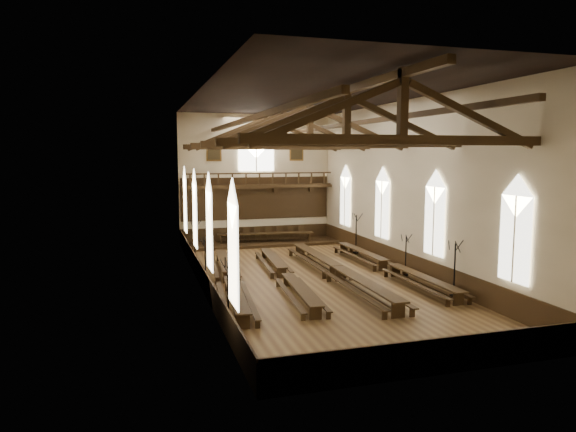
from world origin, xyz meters
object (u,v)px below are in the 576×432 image
object	(u,v)px
high_table	(266,234)
candelabrum_left_far	(195,249)
dais	(266,243)
candelabrum_right_far	(356,241)
refectory_row_c	(338,269)
candelabrum_left_mid	(205,267)
refectory_row_d	(389,265)
refectory_row_a	(230,277)
refectory_row_b	(285,273)
candelabrum_right_mid	(406,263)
candelabrum_left_near	(228,301)
candelabrum_right_near	(454,280)

from	to	relation	value
high_table	candelabrum_left_far	bearing A→B (deg)	-141.41
dais	candelabrum_right_far	world-z (taller)	candelabrum_right_far
refectory_row_c	candelabrum_left_mid	world-z (taller)	candelabrum_left_mid
refectory_row_d	candelabrum_right_far	distance (m)	6.27
candelabrum_right_far	refectory_row_d	bearing A→B (deg)	-96.18
refectory_row_c	dais	world-z (taller)	refectory_row_c
candelabrum_left_mid	refectory_row_a	bearing A→B (deg)	-61.68
refectory_row_b	candelabrum_left_far	distance (m)	8.10
refectory_row_b	candelabrum_right_mid	bearing A→B (deg)	-3.69
candelabrum_left_far	candelabrum_right_mid	xyz separation A→B (m)	(11.10, -7.45, -0.09)
refectory_row_a	candelabrum_left_near	world-z (taller)	candelabrum_left_near
refectory_row_b	high_table	bearing A→B (deg)	81.14
refectory_row_c	candelabrum_right_near	bearing A→B (deg)	-49.98
candelabrum_right_near	candelabrum_right_far	bearing A→B (deg)	90.00
high_table	candelabrum_left_mid	size ratio (longest dim) A/B	3.15
refectory_row_d	candelabrum_left_near	size ratio (longest dim) A/B	5.23
candelabrum_left_far	candelabrum_right_far	world-z (taller)	candelabrum_right_far
refectory_row_a	refectory_row_b	world-z (taller)	refectory_row_a
candelabrum_right_mid	candelabrum_right_far	world-z (taller)	candelabrum_right_far
candelabrum_left_far	refectory_row_b	bearing A→B (deg)	-59.77
refectory_row_a	candelabrum_left_mid	distance (m)	2.15
candelabrum_right_near	dais	bearing A→B (deg)	107.16
candelabrum_left_mid	candelabrum_left_far	xyz separation A→B (m)	(0.00, 5.20, 0.10)
candelabrum_left_far	candelabrum_left_mid	bearing A→B (deg)	-90.00
refectory_row_a	candelabrum_right_mid	bearing A→B (deg)	-2.03
refectory_row_b	refectory_row_c	bearing A→B (deg)	-5.10
refectory_row_c	refectory_row_d	distance (m)	3.45
candelabrum_right_near	refectory_row_c	bearing A→B (deg)	130.02
candelabrum_left_near	candelabrum_right_far	distance (m)	16.29
refectory_row_a	refectory_row_c	size ratio (longest dim) A/B	0.95
candelabrum_right_mid	candelabrum_right_far	bearing A→B (deg)	90.00
refectory_row_d	candelabrum_left_near	bearing A→B (deg)	-151.34
candelabrum_left_far	candelabrum_left_near	bearing A→B (deg)	-90.00
refectory_row_b	high_table	xyz separation A→B (m)	(1.82, 11.71, 0.30)
refectory_row_a	candelabrum_left_mid	world-z (taller)	candelabrum_left_mid
refectory_row_b	candelabrum_left_near	size ratio (longest dim) A/B	5.12
candelabrum_left_mid	candelabrum_right_near	distance (m)	13.08
refectory_row_b	refectory_row_d	bearing A→B (deg)	2.08
high_table	candelabrum_right_far	bearing A→B (deg)	-45.29
dais	candelabrum_left_far	size ratio (longest dim) A/B	4.23
refectory_row_a	candelabrum_right_far	bearing A→B (deg)	33.00
candelabrum_left_far	candelabrum_right_far	bearing A→B (deg)	-2.80
refectory_row_b	high_table	world-z (taller)	high_table
high_table	candelabrum_right_near	size ratio (longest dim) A/B	2.66
candelabrum_left_mid	candelabrum_right_mid	size ratio (longest dim) A/B	0.99
refectory_row_a	refectory_row_d	distance (m)	9.42
candelabrum_right_near	candelabrum_right_mid	distance (m)	4.68
dais	candelabrum_left_far	distance (m)	7.58
refectory_row_a	candelabrum_left_far	xyz separation A→B (m)	(-1.02, 7.09, 0.31)
refectory_row_b	candelabrum_right_near	size ratio (longest dim) A/B	4.88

